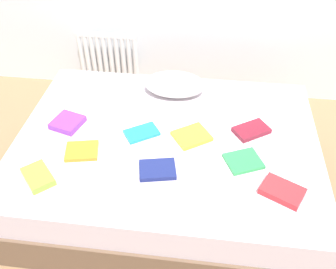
% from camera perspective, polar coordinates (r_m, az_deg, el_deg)
% --- Properties ---
extents(ground_plane, '(8.00, 8.00, 0.00)m').
position_cam_1_polar(ground_plane, '(2.80, -0.13, -8.10)').
color(ground_plane, '#93704C').
extents(bed, '(2.00, 1.50, 0.50)m').
position_cam_1_polar(bed, '(2.61, -0.14, -4.56)').
color(bed, brown).
rests_on(bed, ground).
extents(radiator, '(0.56, 0.04, 0.52)m').
position_cam_1_polar(radiator, '(3.62, -9.07, 11.32)').
color(radiator, white).
rests_on(radiator, ground).
extents(pillow, '(0.45, 0.29, 0.15)m').
position_cam_1_polar(pillow, '(2.80, 1.02, 7.68)').
color(pillow, white).
rests_on(pillow, bed).
extents(textbook_navy, '(0.24, 0.20, 0.03)m').
position_cam_1_polar(textbook_navy, '(2.21, -1.61, -5.38)').
color(textbook_navy, navy).
rests_on(textbook_navy, bed).
extents(textbook_green, '(0.26, 0.25, 0.02)m').
position_cam_1_polar(textbook_green, '(2.31, 11.43, -4.00)').
color(textbook_green, green).
rests_on(textbook_green, bed).
extents(textbook_yellow, '(0.29, 0.28, 0.03)m').
position_cam_1_polar(textbook_yellow, '(2.43, 3.63, -0.25)').
color(textbook_yellow, yellow).
rests_on(textbook_yellow, bed).
extents(textbook_orange, '(0.23, 0.20, 0.02)m').
position_cam_1_polar(textbook_orange, '(2.39, -13.00, -2.46)').
color(textbook_orange, orange).
rests_on(textbook_orange, bed).
extents(textbook_maroon, '(0.27, 0.24, 0.03)m').
position_cam_1_polar(textbook_maroon, '(2.53, 12.60, 0.64)').
color(textbook_maroon, maroon).
rests_on(textbook_maroon, bed).
extents(textbook_red, '(0.27, 0.24, 0.04)m').
position_cam_1_polar(textbook_red, '(2.19, 17.04, -8.27)').
color(textbook_red, red).
rests_on(textbook_red, bed).
extents(textbook_white, '(0.22, 0.23, 0.04)m').
position_cam_1_polar(textbook_white, '(2.61, -8.62, 2.96)').
color(textbook_white, white).
rests_on(textbook_white, bed).
extents(textbook_lime, '(0.24, 0.25, 0.04)m').
position_cam_1_polar(textbook_lime, '(2.29, -19.23, -6.09)').
color(textbook_lime, '#8CC638').
rests_on(textbook_lime, bed).
extents(textbook_purple, '(0.23, 0.23, 0.04)m').
position_cam_1_polar(textbook_purple, '(2.61, -15.08, 1.77)').
color(textbook_purple, purple).
rests_on(textbook_purple, bed).
extents(textbook_teal, '(0.25, 0.23, 0.02)m').
position_cam_1_polar(textbook_teal, '(2.46, -4.05, 0.27)').
color(textbook_teal, teal).
rests_on(textbook_teal, bed).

